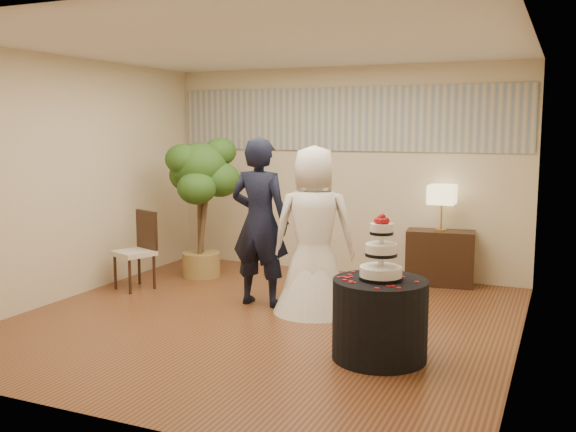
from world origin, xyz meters
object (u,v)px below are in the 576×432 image
at_px(console, 440,258).
at_px(side_chair, 134,251).
at_px(cake_table, 380,319).
at_px(wedding_cake, 381,247).
at_px(ficus_tree, 200,207).
at_px(table_lamp, 442,208).
at_px(bride, 314,230).
at_px(groom, 260,222).

relative_size(console, side_chair, 0.87).
distance_m(cake_table, wedding_cake, 0.64).
height_order(console, side_chair, side_chair).
bearing_deg(ficus_tree, table_lamp, 15.02).
relative_size(bride, wedding_cake, 3.16).
relative_size(bride, table_lamp, 3.11).
xyz_separation_m(wedding_cake, side_chair, (-3.43, 1.13, -0.50)).
distance_m(wedding_cake, ficus_tree, 3.66).
height_order(wedding_cake, table_lamp, table_lamp).
height_order(bride, table_lamp, bride).
relative_size(groom, bride, 1.05).
relative_size(cake_table, console, 0.98).
distance_m(table_lamp, ficus_tree, 3.13).
xyz_separation_m(cake_table, ficus_tree, (-3.03, 2.05, 0.60)).
height_order(wedding_cake, console, wedding_cake).
bearing_deg(bride, groom, -20.02).
xyz_separation_m(cake_table, side_chair, (-3.43, 1.13, 0.13)).
bearing_deg(cake_table, side_chair, 161.79).
bearing_deg(groom, wedding_cake, 146.00).
bearing_deg(table_lamp, console, 0.00).
xyz_separation_m(bride, wedding_cake, (1.04, -1.10, 0.08)).
height_order(bride, side_chair, bride).
bearing_deg(table_lamp, groom, -134.30).
bearing_deg(wedding_cake, ficus_tree, 145.97).
xyz_separation_m(groom, wedding_cake, (1.70, -1.13, 0.04)).
xyz_separation_m(cake_table, table_lamp, (-0.01, 2.86, 0.64)).
height_order(console, ficus_tree, ficus_tree).
relative_size(groom, ficus_tree, 1.00).
distance_m(bride, cake_table, 1.61).
bearing_deg(console, bride, -127.35).
xyz_separation_m(wedding_cake, table_lamp, (-0.01, 2.86, 0.00)).
bearing_deg(console, side_chair, -160.15).
xyz_separation_m(wedding_cake, console, (-0.01, 2.86, -0.64)).
relative_size(cake_table, table_lamp, 1.41).
relative_size(bride, ficus_tree, 0.95).
distance_m(console, ficus_tree, 3.19).
height_order(groom, bride, groom).
bearing_deg(console, ficus_tree, -171.94).
relative_size(groom, table_lamp, 3.26).
bearing_deg(side_chair, bride, 20.79).
distance_m(bride, table_lamp, 2.04).
xyz_separation_m(groom, console, (1.69, 1.73, -0.60)).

